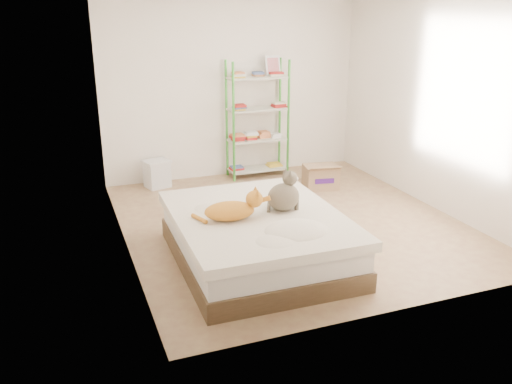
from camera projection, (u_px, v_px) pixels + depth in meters
name	position (u px, v px, depth m)	size (l,w,h in m)	color
room	(293.00, 113.00, 5.97)	(3.81, 4.21, 2.61)	tan
bed	(257.00, 238.00, 5.35)	(1.61, 2.00, 0.50)	brown
orange_cat	(229.00, 209.00, 5.09)	(0.57, 0.30, 0.23)	orange
grey_cat	(284.00, 191.00, 5.30)	(0.29, 0.35, 0.40)	gray
shelf_unit	(258.00, 120.00, 7.88)	(0.88, 0.36, 1.74)	green
cardboard_box	(321.00, 177.00, 7.55)	(0.51, 0.50, 0.37)	#9D7A5B
white_bin	(157.00, 174.00, 7.56)	(0.41, 0.38, 0.39)	silver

